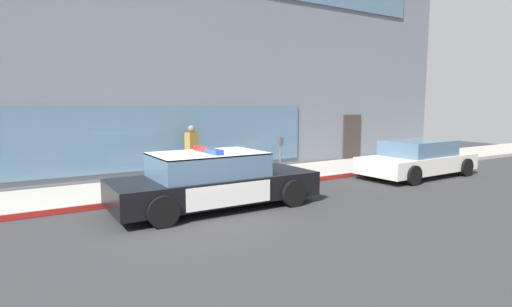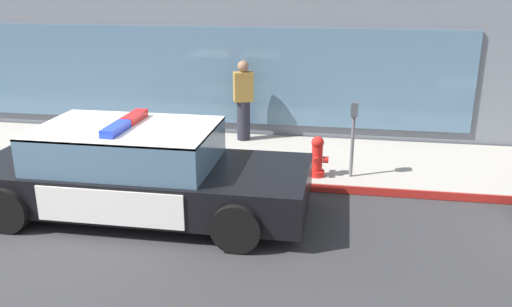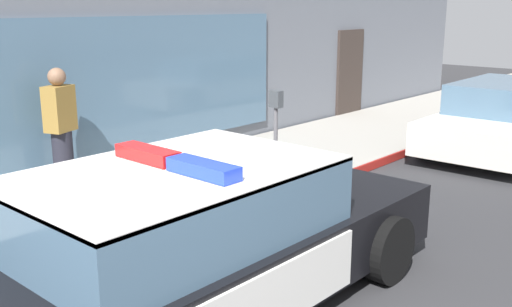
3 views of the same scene
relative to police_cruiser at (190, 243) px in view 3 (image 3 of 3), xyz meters
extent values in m
cube|color=maroon|center=(-1.12, 1.27, -0.61)|extent=(28.80, 0.04, 0.14)
cube|color=#382D28|center=(8.75, 4.09, 0.37)|extent=(1.00, 0.08, 2.10)
cube|color=black|center=(0.06, 0.00, -0.18)|extent=(5.08, 1.94, 0.60)
cube|color=silver|center=(1.68, -0.01, -0.02)|extent=(1.73, 1.89, 0.05)
cube|color=silver|center=(-0.04, 0.98, -0.18)|extent=(2.13, 0.04, 0.51)
cube|color=silver|center=(-0.04, -0.97, -0.18)|extent=(2.13, 0.04, 0.51)
cube|color=yellow|center=(-0.04, 0.99, -0.18)|extent=(0.22, 0.01, 0.26)
cube|color=slate|center=(-0.14, 0.00, 0.39)|extent=(2.64, 1.74, 0.60)
cube|color=silver|center=(-0.14, 0.00, 0.68)|extent=(2.64, 1.74, 0.04)
cube|color=red|center=(-0.14, 0.35, 0.76)|extent=(0.20, 0.66, 0.11)
cube|color=blue|center=(-0.14, -0.35, 0.76)|extent=(0.20, 0.66, 0.11)
cylinder|color=black|center=(1.74, 0.96, -0.34)|extent=(0.68, 0.22, 0.68)
cylinder|color=black|center=(1.73, -0.97, -0.34)|extent=(0.68, 0.22, 0.68)
cylinder|color=red|center=(2.64, 1.66, -0.48)|extent=(0.28, 0.28, 0.10)
cylinder|color=red|center=(2.64, 1.66, -0.21)|extent=(0.19, 0.19, 0.45)
sphere|color=red|center=(2.64, 1.66, 0.09)|extent=(0.22, 0.22, 0.22)
cylinder|color=#B21E19|center=(2.64, 1.66, 0.16)|extent=(0.06, 0.06, 0.05)
cylinder|color=#B21E19|center=(2.64, 1.52, -0.18)|extent=(0.09, 0.10, 0.09)
cylinder|color=#B21E19|center=(2.64, 1.81, -0.18)|extent=(0.09, 0.10, 0.09)
cylinder|color=#B21E19|center=(2.79, 1.66, -0.22)|extent=(0.10, 0.12, 0.12)
cube|color=silver|center=(8.03, 0.12, -0.20)|extent=(4.63, 1.97, 0.56)
cube|color=slate|center=(8.03, 0.12, 0.33)|extent=(2.43, 1.72, 0.56)
cylinder|color=black|center=(9.51, 1.08, -0.36)|extent=(0.65, 0.22, 0.64)
cylinder|color=black|center=(6.49, 0.99, -0.36)|extent=(0.65, 0.22, 0.64)
cylinder|color=#23232D|center=(0.94, 3.64, -0.11)|extent=(0.28, 0.28, 0.85)
cube|color=olive|center=(0.94, 3.64, 0.63)|extent=(0.47, 0.38, 0.62)
sphere|color=#8C664C|center=(0.94, 3.64, 1.06)|extent=(0.24, 0.24, 0.24)
cylinder|color=slate|center=(3.23, 1.74, 0.02)|extent=(0.06, 0.06, 1.10)
cube|color=#474C51|center=(3.23, 1.74, 0.69)|extent=(0.12, 0.18, 0.24)
camera|label=1|loc=(-4.18, -8.82, 1.85)|focal=28.03mm
camera|label=2|loc=(3.04, -7.10, 2.78)|focal=36.82mm
camera|label=3|loc=(-3.17, -3.60, 2.00)|focal=41.51mm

